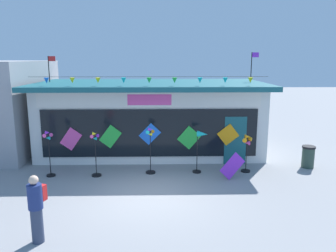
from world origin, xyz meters
TOP-DOWN VIEW (x-y plane):
  - ground_plane at (0.00, 0.00)m, footprint 80.00×80.00m
  - kite_shop_building at (-0.06, 5.33)m, footprint 10.13×5.11m
  - wind_spinner_far_left at (-3.73, 1.87)m, footprint 0.34×0.33m
  - wind_spinner_left at (-2.03, 1.85)m, footprint 0.36×0.36m
  - wind_spinner_center_left at (-0.01, 2.13)m, footprint 0.37×0.37m
  - wind_spinner_center_right at (1.90, 2.19)m, footprint 0.58×0.33m
  - wind_spinner_right at (3.67, 2.20)m, footprint 0.43×0.35m
  - person_near_camera at (-2.56, -2.69)m, footprint 0.39×0.48m
  - trash_bin at (6.30, 2.68)m, footprint 0.52×0.52m
  - display_kite_on_ground at (2.98, 1.45)m, footprint 0.98×0.29m

SIDE VIEW (x-z plane):
  - ground_plane at x=0.00m, z-range 0.00..0.00m
  - trash_bin at x=6.30m, z-range 0.01..0.89m
  - display_kite_on_ground at x=2.98m, z-range 0.00..0.98m
  - wind_spinner_left at x=-2.03m, z-range 0.03..1.73m
  - person_near_camera at x=-2.56m, z-range 0.05..1.73m
  - wind_spinner_center_left at x=-0.01m, z-range 0.05..1.84m
  - wind_spinner_right at x=3.67m, z-range 0.24..1.74m
  - wind_spinner_far_left at x=-3.73m, z-range 0.17..1.91m
  - wind_spinner_center_right at x=1.90m, z-range 0.34..1.97m
  - kite_shop_building at x=-0.06m, z-range -0.64..3.95m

